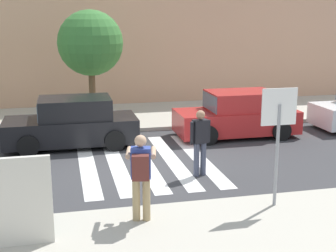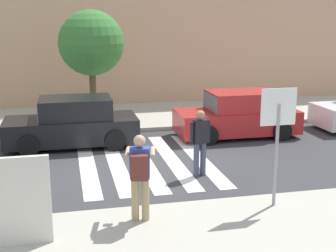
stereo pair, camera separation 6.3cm
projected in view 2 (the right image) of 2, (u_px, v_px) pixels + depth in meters
ground_plane at (146, 164)px, 13.09m from camera, size 120.00×120.00×0.00m
sidewalk_far at (119, 117)px, 18.76m from camera, size 60.00×4.80×0.14m
building_facade_far at (107, 34)px, 22.22m from camera, size 56.00×4.00×6.29m
crosswalk_stripe_0 at (87, 165)px, 12.93m from camera, size 0.44×5.20×0.01m
crosswalk_stripe_1 at (116, 163)px, 13.11m from camera, size 0.44×5.20×0.01m
crosswalk_stripe_2 at (144, 161)px, 13.28m from camera, size 0.44×5.20×0.01m
crosswalk_stripe_3 at (172, 159)px, 13.45m from camera, size 0.44×5.20×0.01m
crosswalk_stripe_4 at (198, 158)px, 13.62m from camera, size 0.44×5.20×0.01m
stop_sign at (278, 121)px, 9.49m from camera, size 0.76×0.08×2.50m
photographer_with_backpack at (140, 171)px, 8.92m from camera, size 0.68×0.91×1.72m
pedestrian_crossing at (200, 139)px, 11.91m from camera, size 0.57×0.32×1.72m
parked_car_black at (73, 124)px, 14.69m from camera, size 4.10×1.92×1.55m
parked_car_red at (238, 115)px, 15.87m from camera, size 4.10×1.92×1.55m
street_tree_center at (91, 43)px, 16.99m from camera, size 2.39×2.39×4.11m
advertising_board at (18, 201)px, 8.05m from camera, size 1.10×0.11×1.60m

